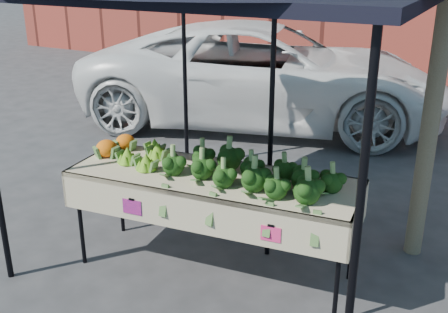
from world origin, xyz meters
TOP-DOWN VIEW (x-y plane):
  - ground at (0.00, 0.00)m, footprint 90.00×90.00m
  - table at (-0.18, -0.08)m, footprint 2.47×1.03m
  - canopy at (-0.23, 0.48)m, footprint 3.16×3.16m
  - broccoli_heap at (0.15, -0.06)m, footprint 1.46×0.56m
  - romanesco_cluster at (-0.84, -0.05)m, footprint 0.43×0.57m
  - cauliflower_pair at (-1.21, -0.02)m, footprint 0.23×0.43m
  - street_tree at (1.31, 1.07)m, footprint 2.23×2.23m

SIDE VIEW (x-z plane):
  - ground at x=0.00m, z-range 0.00..0.00m
  - table at x=-0.18m, z-range 0.00..0.90m
  - cauliflower_pair at x=-1.21m, z-range 0.90..1.08m
  - romanesco_cluster at x=-0.84m, z-range 0.90..1.10m
  - broccoli_heap at x=0.15m, z-range 0.90..1.15m
  - canopy at x=-0.23m, z-range 0.00..2.74m
  - street_tree at x=1.31m, z-range 0.00..4.40m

